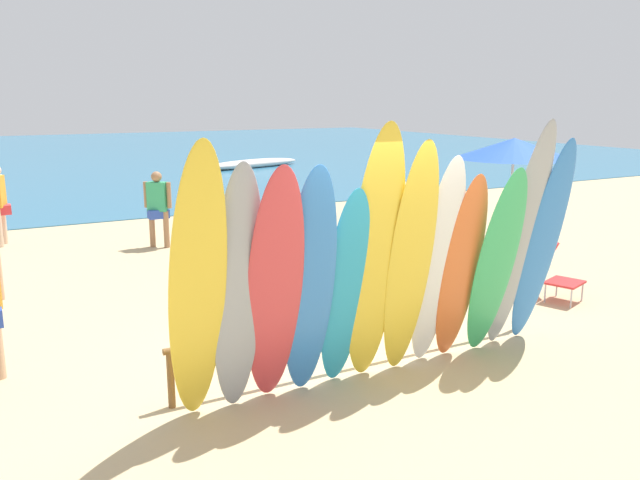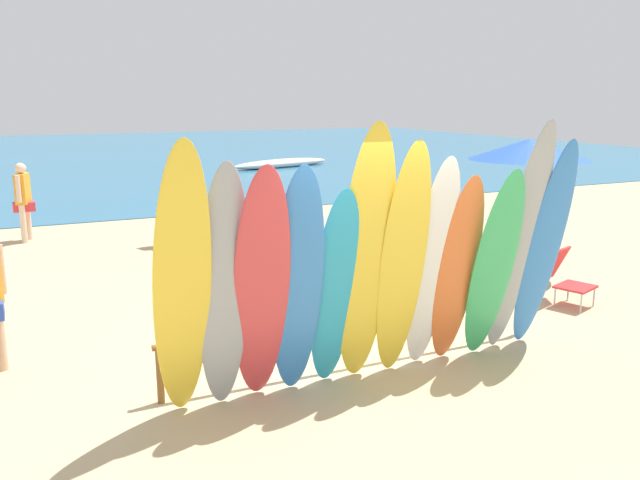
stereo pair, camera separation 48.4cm
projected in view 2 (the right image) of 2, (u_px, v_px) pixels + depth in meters
ground at (144, 195)px, 19.59m from camera, size 60.00×60.00×0.00m
ocean_water at (90, 154)px, 33.81m from camera, size 60.00×40.00×0.02m
surfboard_rack at (364, 321)px, 7.06m from camera, size 4.57×0.07×0.60m
surfboard_yellow_0 at (182, 285)px, 5.62m from camera, size 0.53×0.66×2.60m
surfboard_grey_1 at (224, 289)px, 5.86m from camera, size 0.51×0.48×2.39m
surfboard_red_2 at (262, 287)px, 5.97m from camera, size 0.60×0.70×2.36m
surfboard_blue_3 at (298, 284)px, 6.12m from camera, size 0.56×0.63×2.34m
surfboard_teal_4 at (335, 289)px, 6.38m from camera, size 0.53×0.52×2.09m
surfboard_yellow_5 at (366, 257)px, 6.40m from camera, size 0.61×0.59×2.70m
surfboard_yellow_6 at (403, 262)px, 6.56m from camera, size 0.54×0.58×2.52m
surfboard_white_7 at (432, 265)px, 6.79m from camera, size 0.53×0.56×2.35m
surfboard_orange_8 at (457, 271)px, 6.96m from camera, size 0.54×0.53×2.14m
surfboard_green_9 at (494, 266)px, 7.02m from camera, size 0.57×0.68×2.21m
surfboard_grey_10 at (520, 241)px, 7.14m from camera, size 0.54×0.73×2.70m
surfboard_blue_11 at (544, 247)px, 7.32m from camera, size 0.51×0.72×2.49m
beachgoer_photographing at (23, 196)px, 13.13m from camera, size 0.42×0.59×1.62m
beachgoer_midbeach at (175, 202)px, 12.79m from camera, size 0.46×0.40×1.50m
beachgoer_near_rack at (415, 221)px, 10.87m from camera, size 0.56×0.28×1.51m
beach_chair_red at (564, 275)px, 9.18m from camera, size 0.71×0.83×0.81m
beach_umbrella at (529, 149)px, 10.60m from camera, size 1.96×1.96×2.24m
distant_boat at (282, 163)px, 27.31m from camera, size 4.85×2.09×0.38m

